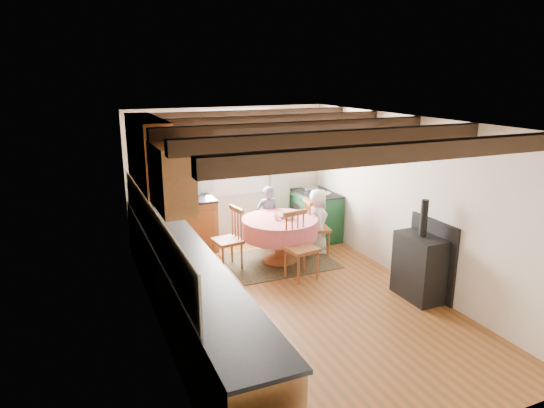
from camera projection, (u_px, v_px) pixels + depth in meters
name	position (u px, v px, depth m)	size (l,w,h in m)	color
floor	(295.00, 301.00, 6.43)	(3.60, 5.50, 0.00)	brown
ceiling	(298.00, 121.00, 5.80)	(3.60, 5.50, 0.00)	white
wall_back	(229.00, 175.00, 8.56)	(3.60, 0.00, 2.40)	silver
wall_front	(454.00, 310.00, 3.68)	(3.60, 0.00, 2.40)	silver
wall_left	(154.00, 233.00, 5.43)	(0.00, 5.50, 2.40)	silver
wall_right	(410.00, 201.00, 6.80)	(0.00, 5.50, 2.40)	silver
beam_a	(402.00, 152.00, 4.05)	(3.60, 0.16, 0.16)	black
beam_b	(341.00, 138.00, 4.94)	(3.60, 0.16, 0.16)	black
beam_c	(298.00, 128.00, 5.82)	(3.60, 0.16, 0.16)	black
beam_d	(266.00, 121.00, 6.71)	(3.60, 0.16, 0.16)	black
beam_e	(242.00, 115.00, 7.60)	(3.60, 0.16, 0.16)	black
splash_left	(152.00, 226.00, 5.71)	(0.02, 4.50, 0.55)	beige
splash_back	(174.00, 180.00, 8.16)	(1.40, 0.02, 0.55)	beige
base_cabinet_left	(184.00, 290.00, 5.75)	(0.60, 5.30, 0.88)	brown
base_cabinet_back	(177.00, 227.00, 8.09)	(1.30, 0.60, 0.88)	brown
worktop_left	(183.00, 254.00, 5.63)	(0.64, 5.30, 0.04)	black
worktop_back	(175.00, 201.00, 7.95)	(1.30, 0.64, 0.04)	black
wall_cabinet_glass	(148.00, 152.00, 6.36)	(0.34, 1.80, 0.90)	brown
wall_cabinet_solid	(171.00, 177.00, 5.05)	(0.34, 0.90, 0.70)	brown
window_frame	(234.00, 152.00, 8.47)	(1.34, 0.03, 1.54)	white
window_pane	(234.00, 152.00, 8.48)	(1.20, 0.01, 1.40)	white
curtain_left	(189.00, 185.00, 8.21)	(0.35, 0.10, 2.10)	#B3B3B3
curtain_right	(280.00, 177.00, 8.85)	(0.35, 0.10, 2.10)	#B3B3B3
curtain_rod	(235.00, 119.00, 8.24)	(0.03, 0.03, 2.00)	black
wall_picture	(329.00, 145.00, 8.70)	(0.04, 0.50, 0.60)	gold
wall_plate	(283.00, 144.00, 8.80)	(0.30, 0.30, 0.02)	silver
rug	(279.00, 261.00, 7.77)	(1.67, 1.30, 0.01)	black
dining_table	(280.00, 240.00, 7.68)	(1.21, 1.21, 0.73)	#CA6D8D
chair_near	(302.00, 246.00, 7.02)	(0.43, 0.45, 1.01)	brown
chair_left	(227.00, 238.00, 7.40)	(0.42, 0.44, 0.97)	brown
chair_right	(317.00, 226.00, 7.99)	(0.41, 0.43, 0.97)	brown
aga_range	(316.00, 215.00, 8.80)	(0.62, 0.96, 0.88)	#164525
cast_iron_stove	(421.00, 250.00, 6.36)	(0.41, 0.69, 1.38)	black
child_far	(268.00, 217.00, 8.24)	(0.41, 0.27, 1.12)	#4A5066
child_right	(317.00, 221.00, 8.07)	(0.54, 0.35, 1.10)	silver
bowl_a	(283.00, 216.00, 7.65)	(0.20, 0.20, 0.05)	silver
bowl_b	(289.00, 217.00, 7.57)	(0.21, 0.21, 0.07)	silver
cup	(276.00, 217.00, 7.53)	(0.10, 0.10, 0.09)	silver
canister_tall	(156.00, 194.00, 7.80)	(0.15, 0.15, 0.25)	#262628
canister_wide	(173.00, 194.00, 7.97)	(0.17, 0.17, 0.19)	#262628
canister_slim	(192.00, 193.00, 7.92)	(0.09, 0.09, 0.25)	#262628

